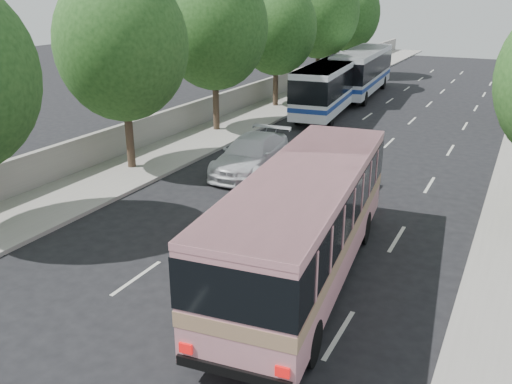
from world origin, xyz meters
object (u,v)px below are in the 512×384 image
Objects in this scene: white_pickup at (251,154)px; tour_coach_front at (330,84)px; pink_bus at (306,214)px; tour_coach_rear at (362,68)px; pink_taxi at (330,182)px.

white_pickup is 0.50× the size of tour_coach_front.
pink_bus is 0.89× the size of tour_coach_rear.
white_pickup is 21.07m from tour_coach_rear.
tour_coach_front is at bearing 90.21° from white_pickup.
tour_coach_front reaches higher than pink_bus.
tour_coach_rear reaches higher than pink_taxi.
tour_coach_rear reaches higher than pink_bus.
pink_taxi is 0.42× the size of tour_coach_front.
white_pickup is (-5.87, 8.16, -1.24)m from pink_bus.
white_pickup is at bearing 119.59° from pink_bus.
pink_taxi is 0.40× the size of tour_coach_rear.
pink_bus is at bearing -58.58° from white_pickup.
tour_coach_front is at bearing -94.48° from tour_coach_rear.
tour_coach_rear is (-0.00, 7.47, 0.11)m from tour_coach_front.
tour_coach_front is at bearing 111.16° from pink_taxi.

